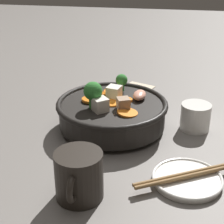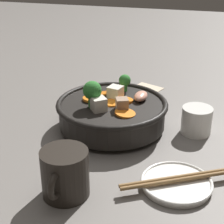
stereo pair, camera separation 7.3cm
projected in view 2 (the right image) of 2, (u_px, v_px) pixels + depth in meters
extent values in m
plane|color=slate|center=(112.00, 128.00, 0.84)|extent=(3.00, 3.00, 0.00)
cylinder|color=black|center=(112.00, 126.00, 0.84)|extent=(0.13, 0.13, 0.01)
cylinder|color=black|center=(112.00, 114.00, 0.83)|extent=(0.23, 0.23, 0.05)
torus|color=black|center=(112.00, 104.00, 0.82)|extent=(0.25, 0.25, 0.01)
cylinder|color=brown|center=(112.00, 109.00, 0.82)|extent=(0.22, 0.22, 0.03)
cylinder|color=orange|center=(100.00, 94.00, 0.86)|extent=(0.06, 0.06, 0.01)
cylinder|color=orange|center=(125.00, 113.00, 0.77)|extent=(0.05, 0.05, 0.01)
cylinder|color=orange|center=(114.00, 103.00, 0.81)|extent=(0.04, 0.04, 0.01)
cylinder|color=orange|center=(91.00, 99.00, 0.83)|extent=(0.06, 0.06, 0.01)
cylinder|color=orange|center=(114.00, 92.00, 0.87)|extent=(0.04, 0.04, 0.01)
cylinder|color=orange|center=(125.00, 100.00, 0.83)|extent=(0.05, 0.05, 0.01)
cylinder|color=green|center=(93.00, 102.00, 0.80)|extent=(0.02, 0.02, 0.02)
sphere|color=#2D752D|center=(92.00, 90.00, 0.79)|extent=(0.04, 0.04, 0.04)
cylinder|color=green|center=(125.00, 88.00, 0.88)|extent=(0.01, 0.01, 0.02)
sphere|color=#2D752D|center=(125.00, 80.00, 0.87)|extent=(0.03, 0.03, 0.03)
cube|color=#9E7F66|center=(122.00, 104.00, 0.78)|extent=(0.03, 0.03, 0.03)
cube|color=silver|center=(99.00, 104.00, 0.78)|extent=(0.04, 0.04, 0.03)
cube|color=silver|center=(117.00, 93.00, 0.84)|extent=(0.04, 0.04, 0.03)
ellipsoid|color=#EA9E84|center=(141.00, 96.00, 0.83)|extent=(0.05, 0.03, 0.02)
cylinder|color=white|center=(176.00, 184.00, 0.64)|extent=(0.12, 0.12, 0.01)
torus|color=white|center=(177.00, 182.00, 0.64)|extent=(0.12, 0.12, 0.01)
cylinder|color=white|center=(197.00, 120.00, 0.81)|extent=(0.07, 0.07, 0.06)
cylinder|color=brown|center=(197.00, 113.00, 0.80)|extent=(0.06, 0.06, 0.00)
cylinder|color=black|center=(65.00, 173.00, 0.61)|extent=(0.08, 0.08, 0.08)
torus|color=black|center=(55.00, 185.00, 0.58)|extent=(0.05, 0.01, 0.05)
cube|color=beige|center=(142.00, 91.00, 1.04)|extent=(0.13, 0.11, 0.00)
cylinder|color=olive|center=(178.00, 180.00, 0.64)|extent=(0.11, 0.18, 0.01)
cylinder|color=olive|center=(176.00, 177.00, 0.64)|extent=(0.11, 0.18, 0.01)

